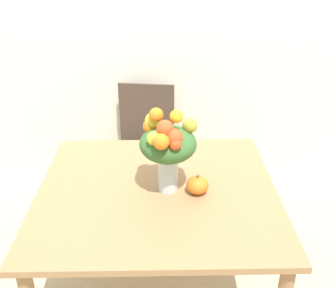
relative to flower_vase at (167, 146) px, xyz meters
name	(u,v)px	position (x,y,z in m)	size (l,w,h in m)	color
wall_back	(157,19)	(-0.05, 1.20, 0.35)	(8.00, 0.06, 2.70)	silver
dining_table	(158,206)	(-0.05, 0.01, -0.34)	(1.14, 1.05, 0.76)	#9E754C
flower_vase	(167,146)	(0.00, 0.00, 0.00)	(0.26, 0.29, 0.42)	silver
pumpkin	(197,185)	(0.14, -0.02, -0.20)	(0.11, 0.11, 0.10)	orange
dining_chair_near_window	(145,150)	(-0.15, 0.93, -0.52)	(0.47, 0.47, 0.93)	#47382D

